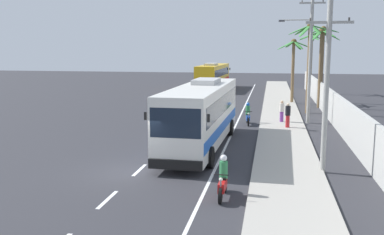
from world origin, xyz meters
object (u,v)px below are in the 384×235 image
pedestrian_near_kerb (288,115)px  palm_third (322,51)px  palm_nearest (293,57)px  palm_fourth (321,50)px  utility_pole_mid (309,51)px  motorcycle_trailing (248,116)px  pedestrian_midwalk (282,111)px  coach_bus_foreground (202,113)px  coach_bus_far_lane (213,76)px  palm_second (309,50)px  motorcycle_beside_bus (223,180)px  palm_farthest (311,50)px  utility_pole_nearest (327,81)px

pedestrian_near_kerb → palm_third: (3.87, 16.26, 4.31)m
palm_nearest → palm_fourth: size_ratio=0.87×
utility_pole_mid → palm_fourth: 9.24m
motorcycle_trailing → pedestrian_midwalk: (2.48, 0.84, 0.31)m
pedestrian_near_kerb → utility_pole_mid: 5.47m
utility_pole_mid → palm_nearest: utility_pole_mid is taller
coach_bus_foreground → coach_bus_far_lane: size_ratio=1.02×
palm_nearest → palm_second: palm_second is taller
motorcycle_trailing → pedestrian_midwalk: size_ratio=1.23×
motorcycle_trailing → palm_second: (4.74, 6.57, 4.79)m
motorcycle_beside_bus → palm_farthest: palm_farthest is taller
coach_bus_far_lane → palm_third: size_ratio=1.57×
utility_pole_mid → palm_farthest: 22.25m
motorcycle_trailing → utility_pole_nearest: size_ratio=0.24×
motorcycle_beside_bus → motorcycle_trailing: (0.06, 16.33, -0.01)m
utility_pole_nearest → pedestrian_midwalk: bearing=97.0°
palm_farthest → motorcycle_trailing: bearing=-105.1°
pedestrian_midwalk → palm_fourth: bearing=159.6°
coach_bus_foreground → palm_fourth: palm_fourth is taller
coach_bus_foreground → motorcycle_beside_bus: 8.74m
motorcycle_trailing → palm_third: size_ratio=0.25×
palm_fourth → motorcycle_beside_bus: bearing=-103.0°
utility_pole_nearest → palm_third: 27.08m
pedestrian_near_kerb → palm_second: size_ratio=0.22×
coach_bus_far_lane → motorcycle_trailing: bearing=-77.0°
motorcycle_beside_bus → coach_bus_far_lane: bearing=98.1°
coach_bus_far_lane → pedestrian_near_kerb: 29.63m
utility_pole_nearest → palm_second: size_ratio=1.04×
pedestrian_midwalk → motorcycle_beside_bus: bearing=-8.0°
coach_bus_foreground → utility_pole_mid: (6.56, 9.35, 3.45)m
coach_bus_foreground → coach_bus_far_lane: bearing=96.5°
coach_bus_far_lane → pedestrian_midwalk: size_ratio=7.68×
coach_bus_foreground → motorcycle_trailing: 8.37m
pedestrian_near_kerb → palm_farthest: palm_farthest is taller
pedestrian_near_kerb → palm_third: size_ratio=0.22×
utility_pole_mid → palm_fourth: bearing=78.9°
coach_bus_foreground → utility_pole_mid: 11.93m
coach_bus_foreground → pedestrian_near_kerb: (5.05, 6.47, -0.96)m
utility_pole_nearest → utility_pole_mid: utility_pole_mid is taller
coach_bus_foreground → palm_nearest: 22.17m
utility_pole_nearest → palm_third: (2.64, 26.93, 1.12)m
utility_pole_mid → palm_farthest: utility_pole_mid is taller
pedestrian_near_kerb → palm_farthest: (3.50, 25.04, 4.33)m
coach_bus_far_lane → motorcycle_beside_bus: size_ratio=6.26×
palm_second → pedestrian_midwalk: bearing=-111.6°
coach_bus_foreground → utility_pole_nearest: size_ratio=1.54×
coach_bus_far_lane → pedestrian_near_kerb: (9.03, -28.21, -0.85)m
utility_pole_mid → palm_farthest: (1.99, 22.17, -0.07)m
palm_fourth → palm_third: bearing=82.4°
coach_bus_foreground → pedestrian_near_kerb: size_ratio=7.36×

